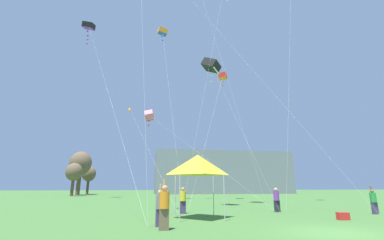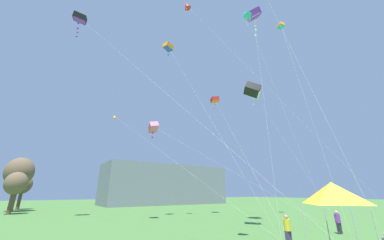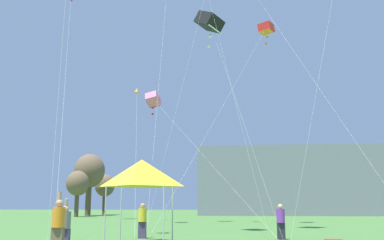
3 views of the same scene
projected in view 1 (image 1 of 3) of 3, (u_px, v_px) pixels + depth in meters
The scene contains 18 objects.
ground_plane at pixel (338, 233), 9.76m from camera, with size 220.00×220.00×0.00m, color #427033.
distant_building at pixel (221, 173), 64.03m from camera, with size 32.74×11.72×9.87m, color slate.
tree_far_left at pixel (74, 172), 46.86m from camera, with size 2.91×2.91×5.88m.
tree_near_right at pixel (89, 174), 57.17m from camera, with size 3.02×3.02×6.09m.
tree_far_centre at pixel (81, 164), 52.27m from camera, with size 4.28×4.28×8.64m.
festival_tent at pixel (198, 165), 14.83m from camera, with size 2.62×2.62×3.51m.
cooler_box at pixel (343, 216), 13.58m from camera, with size 0.59×0.33×0.39m, color red.
person_yellow_shirt at pixel (183, 199), 16.82m from camera, with size 0.39×0.39×1.66m.
person_orange_shirt at pixel (164, 205), 10.62m from camera, with size 0.42×0.42×2.05m.
person_purple_shirt at pixel (277, 199), 17.87m from camera, with size 0.38×0.38×1.63m.
person_grey_shirt at pixel (160, 206), 11.50m from camera, with size 0.37×0.37×1.83m.
person_green_shirt at pixel (373, 200), 16.53m from camera, with size 0.36×0.36×1.78m.
kite_black_box_3 at pixel (211, 66), 24.08m from camera, with size 4.58×5.24×13.53m.
kite_red_box_4 at pixel (223, 76), 36.12m from camera, with size 7.92×15.64×17.24m.
kite_black_box_5 at pixel (89, 26), 39.77m from camera, with size 11.22×25.41×26.59m.
kite_orange_box_6 at pixel (162, 32), 35.98m from camera, with size 2.12×14.79×23.29m.
kite_pink_box_9 at pixel (149, 115), 33.18m from camera, with size 9.68×15.96×11.31m.
kite_orange_diamond_10 at pixel (130, 109), 39.83m from camera, with size 5.72×22.37×13.69m.
Camera 1 is at (-7.17, -9.50, 1.74)m, focal length 24.00 mm.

